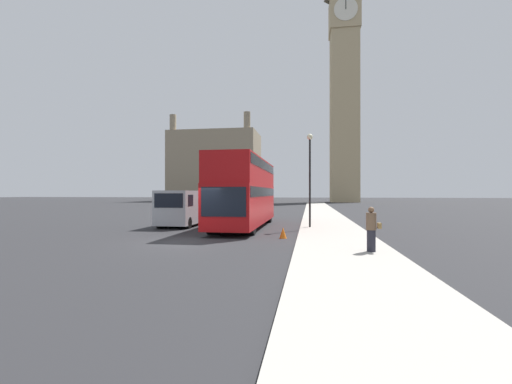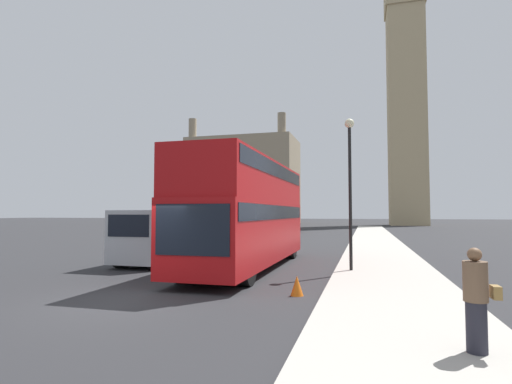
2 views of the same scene
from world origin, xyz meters
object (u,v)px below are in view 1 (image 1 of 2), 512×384
Objects in this scene: red_double_decker_bus at (245,190)px; pedestrian at (371,229)px; clock_tower at (344,75)px; street_lamp at (310,166)px; white_van at (183,207)px; parked_sedan at (257,203)px.

pedestrian is (6.35, -9.15, -1.51)m from red_double_decker_bus.
street_lamp is at bearing -97.44° from clock_tower.
white_van is 29.32m from parked_sedan.
pedestrian is at bearing -75.37° from parked_sedan.
street_lamp is 1.24× the size of parked_sedan.
clock_tower is at bearing 85.15° from pedestrian.
red_double_decker_bus is 11.24m from pedestrian.
red_double_decker_bus is 4.46m from street_lamp.
parked_sedan is at bearing 104.76° from street_lamp.
white_van is at bearing 138.37° from pedestrian.
white_van is at bearing 175.10° from red_double_decker_bus.
street_lamp reaches higher than red_double_decker_bus.
street_lamp is at bearing -75.24° from parked_sedan.
white_van is 8.99m from street_lamp.
pedestrian is 40.13m from parked_sedan.
clock_tower is 37.46× the size of pedestrian.
clock_tower is 11.74× the size of white_van.
red_double_decker_bus is at bearing 124.77° from pedestrian.
parked_sedan is at bearing 97.27° from red_double_decker_bus.
parked_sedan is (-7.96, 30.23, -3.25)m from street_lamp.
red_double_decker_bus is 7.07× the size of pedestrian.
street_lamp is 31.43m from parked_sedan.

